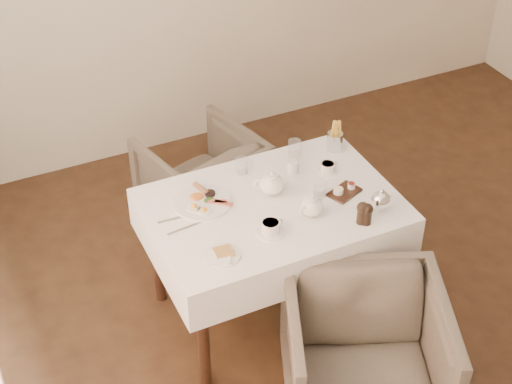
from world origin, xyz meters
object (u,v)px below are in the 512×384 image
Objects in this scene: armchair_near at (365,357)px; breakfast_plate at (202,201)px; table at (272,221)px; armchair_far at (202,179)px; teapot_centre at (272,183)px.

breakfast_plate reaches higher than armchair_near.
table is 1.66× the size of armchair_near.
armchair_far is at bearing 92.19° from table.
table is at bearing -19.21° from breakfast_plate.
table is 0.38m from breakfast_plate.
breakfast_plate is at bearing 136.98° from armchair_near.
table is 0.98m from armchair_far.
breakfast_plate reaches higher than table.
armchair_near is 0.99m from teapot_centre.
armchair_near is 1.72m from armchair_far.
table is 0.85m from armchair_near.
teapot_centre reaches higher than breakfast_plate.
armchair_far is 3.82× the size of teapot_centre.
breakfast_plate is (-0.32, 0.16, 0.13)m from table.
armchair_near is at bearing -63.26° from teapot_centre.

